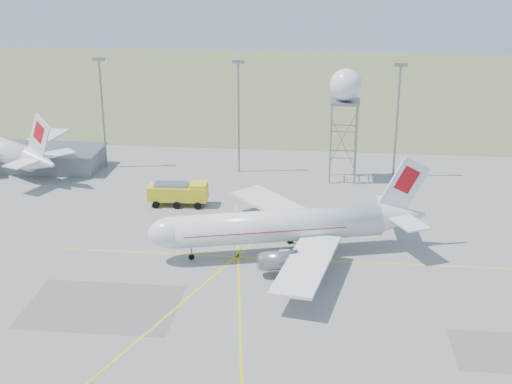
# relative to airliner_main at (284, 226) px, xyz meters

# --- Properties ---
(grass_strip) EXTENTS (400.00, 120.00, 0.03)m
(grass_strip) POSITION_rel_airliner_main_xyz_m (-0.47, 108.11, -4.03)
(grass_strip) COLOR #606D3B
(grass_strip) RESTS_ON ground
(building_grey) EXTENTS (19.00, 10.00, 3.90)m
(building_grey) POSITION_rel_airliner_main_xyz_m (-45.47, 32.11, -2.07)
(building_grey) COLOR slate
(building_grey) RESTS_ON ground
(mast_a) EXTENTS (2.20, 0.50, 20.50)m
(mast_a) POSITION_rel_airliner_main_xyz_m (-35.47, 34.11, 8.03)
(mast_a) COLOR slate
(mast_a) RESTS_ON ground
(mast_b) EXTENTS (2.20, 0.50, 20.50)m
(mast_b) POSITION_rel_airliner_main_xyz_m (-10.47, 34.11, 8.03)
(mast_b) COLOR slate
(mast_b) RESTS_ON ground
(mast_c) EXTENTS (2.20, 0.50, 20.50)m
(mast_c) POSITION_rel_airliner_main_xyz_m (17.53, 34.11, 8.03)
(mast_c) COLOR slate
(mast_c) RESTS_ON ground
(airliner_main) EXTENTS (38.31, 36.43, 13.19)m
(airliner_main) POSITION_rel_airliner_main_xyz_m (0.00, 0.00, 0.00)
(airliner_main) COLOR silver
(airliner_main) RESTS_ON ground
(radar_tower) EXTENTS (5.47, 5.47, 19.81)m
(radar_tower) POSITION_rel_airliner_main_xyz_m (8.27, 31.60, 7.07)
(radar_tower) COLOR slate
(radar_tower) RESTS_ON ground
(fire_truck) EXTENTS (9.64, 4.10, 3.81)m
(fire_truck) POSITION_rel_airliner_main_xyz_m (-17.87, 16.39, -2.21)
(fire_truck) COLOR yellow
(fire_truck) RESTS_ON ground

